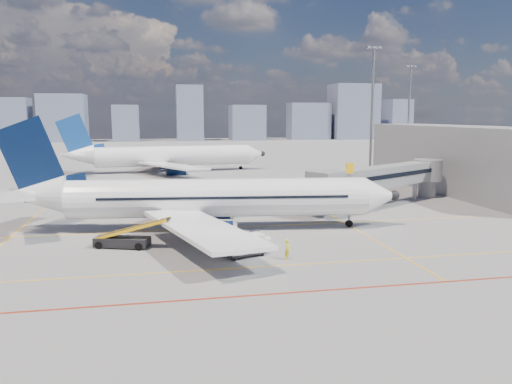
# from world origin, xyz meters

# --- Properties ---
(ground) EXTENTS (420.00, 420.00, 0.00)m
(ground) POSITION_xyz_m (0.00, 0.00, 0.00)
(ground) COLOR gray
(ground) RESTS_ON ground
(apron_markings) EXTENTS (90.00, 35.12, 0.01)m
(apron_markings) POSITION_xyz_m (-0.58, -3.91, 0.01)
(apron_markings) COLOR #FFB50D
(apron_markings) RESTS_ON ground
(jet_bridge) EXTENTS (23.55, 15.78, 6.30)m
(jet_bridge) POSITION_xyz_m (23.51, 16.91, 3.74)
(jet_bridge) COLOR gray
(jet_bridge) RESTS_ON ground
(terminal_block) EXTENTS (10.00, 42.00, 10.00)m
(terminal_block) POSITION_xyz_m (39.95, 26.00, 5.00)
(terminal_block) COLOR gray
(terminal_block) RESTS_ON ground
(floodlight_mast_ne) EXTENTS (3.20, 0.61, 25.45)m
(floodlight_mast_ne) POSITION_xyz_m (38.00, 55.00, 13.59)
(floodlight_mast_ne) COLOR slate
(floodlight_mast_ne) RESTS_ON ground
(floodlight_mast_far) EXTENTS (3.20, 0.61, 25.45)m
(floodlight_mast_far) POSITION_xyz_m (65.00, 90.00, 13.59)
(floodlight_mast_far) COLOR slate
(floodlight_mast_far) RESTS_ON ground
(distant_skyline) EXTENTS (251.14, 15.89, 27.42)m
(distant_skyline) POSITION_xyz_m (-5.36, 190.00, 11.20)
(distant_skyline) COLOR slate
(distant_skyline) RESTS_ON ground
(main_aircraft) EXTENTS (40.48, 35.19, 11.85)m
(main_aircraft) POSITION_xyz_m (-1.48, 7.65, 3.22)
(main_aircraft) COLOR white
(main_aircraft) RESTS_ON ground
(second_aircraft) EXTENTS (42.38, 36.87, 12.38)m
(second_aircraft) POSITION_xyz_m (-4.14, 61.87, 3.22)
(second_aircraft) COLOR white
(second_aircraft) RESTS_ON ground
(baggage_tug) EXTENTS (2.29, 1.62, 1.47)m
(baggage_tug) POSITION_xyz_m (2.64, -0.47, 0.70)
(baggage_tug) COLOR white
(baggage_tug) RESTS_ON ground
(cargo_dolly) EXTENTS (3.61, 2.49, 1.82)m
(cargo_dolly) POSITION_xyz_m (1.12, -2.94, 1.00)
(cargo_dolly) COLOR black
(cargo_dolly) RESTS_ON ground
(belt_loader) EXTENTS (6.93, 3.61, 2.80)m
(belt_loader) POSITION_xyz_m (-8.94, 2.00, 0.73)
(belt_loader) COLOR black
(belt_loader) RESTS_ON ground
(ramp_worker) EXTENTS (0.63, 0.73, 1.69)m
(ramp_worker) POSITION_xyz_m (4.35, -4.47, 0.85)
(ramp_worker) COLOR yellow
(ramp_worker) RESTS_ON ground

